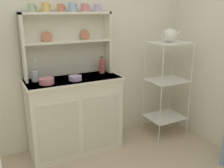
{
  "coord_description": "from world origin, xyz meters",
  "views": [
    {
      "loc": [
        -0.8,
        -1.21,
        1.61
      ],
      "look_at": [
        0.38,
        1.12,
        0.83
      ],
      "focal_mm": 40.85,
      "sensor_mm": 36.0,
      "label": 1
    }
  ],
  "objects": [
    {
      "name": "bakers_rack",
      "position": [
        1.21,
        1.22,
        0.75
      ],
      "size": [
        0.47,
        0.39,
        1.22
      ],
      "color": "silver",
      "rests_on": "ground"
    },
    {
      "name": "cup_lilac_5",
      "position": [
        0.39,
        1.49,
        1.61
      ],
      "size": [
        0.09,
        0.08,
        0.08
      ],
      "color": "#B79ECC",
      "rests_on": "hutch_shelf_unit"
    },
    {
      "name": "cup_rose_4",
      "position": [
        0.24,
        1.49,
        1.62
      ],
      "size": [
        0.1,
        0.08,
        0.08
      ],
      "color": "#D17A84",
      "rests_on": "hutch_shelf_unit"
    },
    {
      "name": "bowl_mixing_large",
      "position": [
        -0.27,
        1.29,
        0.9
      ],
      "size": [
        0.15,
        0.15,
        0.06
      ],
      "primitive_type": "cylinder",
      "color": "#D17A84",
      "rests_on": "hutch_cabinet"
    },
    {
      "name": "porcelain_teapot",
      "position": [
        1.21,
        1.22,
        1.3
      ],
      "size": [
        0.25,
        0.16,
        0.19
      ],
      "color": "white",
      "rests_on": "bakers_rack"
    },
    {
      "name": "cup_sage_0",
      "position": [
        -0.32,
        1.49,
        1.62
      ],
      "size": [
        0.08,
        0.07,
        0.08
      ],
      "color": "#9EB78E",
      "rests_on": "hutch_shelf_unit"
    },
    {
      "name": "cup_sky_3",
      "position": [
        0.1,
        1.49,
        1.62
      ],
      "size": [
        0.09,
        0.08,
        0.09
      ],
      "color": "#8EB2D1",
      "rests_on": "hutch_shelf_unit"
    },
    {
      "name": "utensil_jar",
      "position": [
        -0.35,
        1.45,
        0.93
      ],
      "size": [
        0.08,
        0.08,
        0.25
      ],
      "color": "#B2B7C6",
      "rests_on": "hutch_cabinet"
    },
    {
      "name": "cup_gold_1",
      "position": [
        -0.18,
        1.49,
        1.62
      ],
      "size": [
        0.09,
        0.08,
        0.09
      ],
      "color": "#DBB760",
      "rests_on": "hutch_shelf_unit"
    },
    {
      "name": "jam_bottle",
      "position": [
        0.42,
        1.45,
        0.96
      ],
      "size": [
        0.06,
        0.06,
        0.2
      ],
      "color": "#B74C47",
      "rests_on": "hutch_cabinet"
    },
    {
      "name": "cup_terracotta_2",
      "position": [
        -0.03,
        1.49,
        1.62
      ],
      "size": [
        0.08,
        0.07,
        0.08
      ],
      "color": "#C67556",
      "rests_on": "hutch_shelf_unit"
    },
    {
      "name": "hutch_shelf_unit",
      "position": [
        0.03,
        1.53,
        1.28
      ],
      "size": [
        0.98,
        0.18,
        0.7
      ],
      "color": "silver",
      "rests_on": "hutch_cabinet"
    },
    {
      "name": "wall_back",
      "position": [
        0.0,
        1.62,
        1.25
      ],
      "size": [
        3.84,
        0.05,
        2.5
      ],
      "primitive_type": "cube",
      "color": "silver",
      "rests_on": "ground"
    },
    {
      "name": "hutch_cabinet",
      "position": [
        0.03,
        1.37,
        0.45
      ],
      "size": [
        1.05,
        0.45,
        0.87
      ],
      "color": "silver",
      "rests_on": "ground"
    },
    {
      "name": "bowl_floral_medium",
      "position": [
        0.03,
        1.29,
        0.9
      ],
      "size": [
        0.14,
        0.14,
        0.05
      ],
      "primitive_type": "cylinder",
      "color": "#B79ECC",
      "rests_on": "hutch_cabinet"
    }
  ]
}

